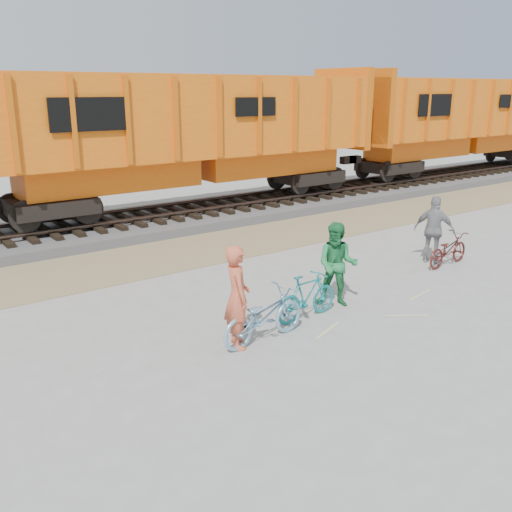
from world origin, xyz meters
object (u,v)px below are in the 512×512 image
at_px(hopper_car_right, 461,119).
at_px(bicycle_teal, 307,296).
at_px(hopper_car_center, 195,132).
at_px(bicycle_blue, 263,316).
at_px(bicycle_maroon, 448,250).
at_px(person_solo, 237,297).
at_px(person_woman, 434,230).
at_px(person_man, 337,265).

relative_size(hopper_car_right, bicycle_teal, 8.96).
relative_size(hopper_car_center, bicycle_teal, 8.96).
xyz_separation_m(bicycle_blue, bicycle_maroon, (6.61, 0.85, -0.06)).
distance_m(hopper_car_center, person_solo, 10.66).
xyz_separation_m(hopper_car_center, hopper_car_right, (15.00, 0.00, 0.00)).
bearing_deg(hopper_car_right, person_woman, -147.22).
bearing_deg(bicycle_blue, person_man, -82.52).
xyz_separation_m(bicycle_blue, person_woman, (6.51, 1.25, 0.40)).
distance_m(bicycle_teal, person_woman, 5.29).
distance_m(bicycle_blue, bicycle_teal, 1.36).
bearing_deg(bicycle_blue, hopper_car_right, -69.06).
relative_size(hopper_car_right, person_man, 7.84).
relative_size(bicycle_teal, person_woman, 0.88).
bearing_deg(bicycle_teal, hopper_car_right, -66.60).
distance_m(bicycle_teal, person_solo, 1.89).
bearing_deg(bicycle_blue, hopper_car_center, -29.31).
height_order(bicycle_maroon, person_solo, person_solo).
relative_size(hopper_car_center, person_man, 7.84).
distance_m(hopper_car_right, bicycle_teal, 20.25).
xyz_separation_m(person_solo, person_man, (2.82, 0.42, -0.04)).
bearing_deg(bicycle_blue, person_woman, -84.36).
distance_m(bicycle_blue, person_solo, 0.68).
xyz_separation_m(hopper_car_right, person_woman, (-12.71, -8.18, -2.12)).
height_order(hopper_car_right, bicycle_maroon, hopper_car_right).
bearing_deg(person_solo, person_man, -61.61).
bearing_deg(hopper_car_right, person_man, -152.21).
bearing_deg(hopper_car_center, bicycle_teal, -107.67).
xyz_separation_m(hopper_car_right, bicycle_blue, (-19.22, -9.43, -2.52)).
distance_m(bicycle_blue, bicycle_maroon, 6.66).
bearing_deg(hopper_car_center, person_solo, -116.83).
bearing_deg(person_man, person_solo, -121.87).
bearing_deg(person_man, bicycle_teal, -119.07).
distance_m(person_solo, person_woman, 7.10).
xyz_separation_m(hopper_car_right, person_man, (-16.90, -8.91, -2.11)).
relative_size(bicycle_maroon, person_solo, 0.87).
bearing_deg(person_solo, hopper_car_center, -6.95).
relative_size(person_man, person_woman, 1.01).
height_order(bicycle_teal, person_man, person_man).
bearing_deg(hopper_car_right, bicycle_teal, -153.03).
distance_m(bicycle_blue, person_woman, 6.64).
bearing_deg(person_woman, bicycle_teal, 77.33).
bearing_deg(bicycle_maroon, bicycle_teal, 91.02).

